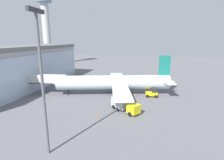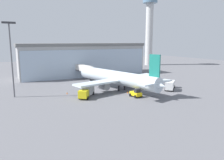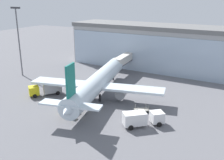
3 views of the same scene
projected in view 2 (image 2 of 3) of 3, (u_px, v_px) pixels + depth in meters
The scene contains 12 objects.
ground at pixel (134, 93), 61.77m from camera, with size 240.00×240.00×0.00m, color slate.
terminal_building at pixel (83, 59), 92.93m from camera, with size 53.44×16.82×13.57m.
jet_bridge at pixel (83, 69), 81.97m from camera, with size 3.25×12.95×5.61m.
control_tower at pixel (150, 23), 129.79m from camera, with size 8.99×8.99×41.04m.
apron_light_mast at pixel (11, 54), 55.15m from camera, with size 3.20×0.40×19.21m.
airplane at pixel (117, 78), 65.73m from camera, with size 30.11×35.54×11.21m.
catering_truck at pixel (87, 91), 57.29m from camera, with size 6.40×6.99×2.65m.
fuel_truck at pixel (170, 85), 65.77m from camera, with size 6.98×6.42×2.65m.
baggage_cart at pixel (153, 85), 69.52m from camera, with size 3.16×3.06×1.50m.
pushback_tug at pixel (136, 93), 57.14m from camera, with size 2.24×3.25×2.30m.
safety_cone_nose at pixel (128, 92), 61.24m from camera, with size 0.36×0.36×0.55m, color orange.
safety_cone_wingtip at pixel (67, 93), 60.34m from camera, with size 0.36×0.36×0.55m, color orange.
Camera 2 is at (-34.72, -49.51, 14.48)m, focal length 35.00 mm.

